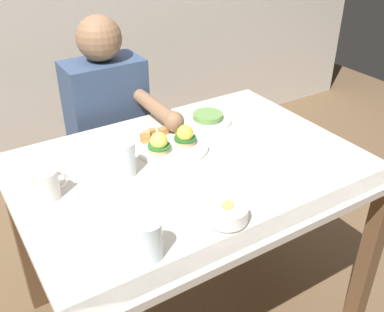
# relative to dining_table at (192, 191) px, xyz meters

# --- Properties ---
(ground_plane) EXTENTS (6.00, 6.00, 0.00)m
(ground_plane) POSITION_rel_dining_table_xyz_m (0.00, 0.00, -0.63)
(ground_plane) COLOR brown
(dining_table) EXTENTS (1.20, 0.90, 0.74)m
(dining_table) POSITION_rel_dining_table_xyz_m (0.00, 0.00, 0.00)
(dining_table) COLOR silver
(dining_table) RESTS_ON ground_plane
(eggs_benedict_plate) EXTENTS (0.27, 0.27, 0.09)m
(eggs_benedict_plate) POSITION_rel_dining_table_xyz_m (-0.01, 0.14, 0.13)
(eggs_benedict_plate) COLOR white
(eggs_benedict_plate) RESTS_ON dining_table
(fruit_bowl) EXTENTS (0.12, 0.12, 0.06)m
(fruit_bowl) POSITION_rel_dining_table_xyz_m (-0.08, -0.31, 0.14)
(fruit_bowl) COLOR white
(fruit_bowl) RESTS_ON dining_table
(coffee_mug) EXTENTS (0.11, 0.08, 0.09)m
(coffee_mug) POSITION_rel_dining_table_xyz_m (-0.48, 0.08, 0.16)
(coffee_mug) COLOR white
(coffee_mug) RESTS_ON dining_table
(fork) EXTENTS (0.03, 0.16, 0.00)m
(fork) POSITION_rel_dining_table_xyz_m (-0.34, 0.15, 0.11)
(fork) COLOR silver
(fork) RESTS_ON dining_table
(water_glass_near) EXTENTS (0.07, 0.07, 0.11)m
(water_glass_near) POSITION_rel_dining_table_xyz_m (-0.33, -0.32, 0.16)
(water_glass_near) COLOR silver
(water_glass_near) RESTS_ON dining_table
(water_glass_far) EXTENTS (0.07, 0.07, 0.12)m
(water_glass_far) POSITION_rel_dining_table_xyz_m (-0.22, 0.08, 0.16)
(water_glass_far) COLOR silver
(water_glass_far) RESTS_ON dining_table
(side_plate) EXTENTS (0.20, 0.20, 0.04)m
(side_plate) POSITION_rel_dining_table_xyz_m (0.24, 0.26, 0.12)
(side_plate) COLOR white
(side_plate) RESTS_ON dining_table
(diner_person) EXTENTS (0.34, 0.54, 1.14)m
(diner_person) POSITION_rel_dining_table_xyz_m (-0.06, 0.60, 0.02)
(diner_person) COLOR #33333D
(diner_person) RESTS_ON ground_plane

